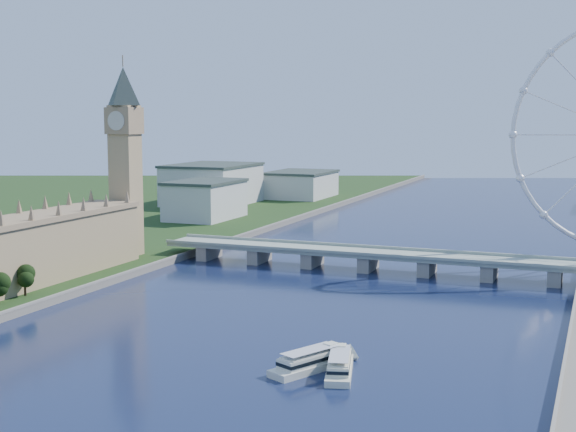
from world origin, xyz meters
The scene contains 5 objects.
big_ben centered at (-128.00, 278.00, 66.57)m, with size 20.02×20.02×110.00m.
westminster_bridge centered at (0.00, 300.00, 6.63)m, with size 220.00×22.00×9.50m.
city_skyline centered at (39.22, 560.08, 16.96)m, with size 505.00×280.00×32.00m.
tour_boat_near centered at (37.07, 138.75, 0.00)m, with size 7.83×30.58×6.76m, color beige, non-canonical shape.
tour_boat_far centered at (27.77, 138.45, 0.00)m, with size 8.18×31.91×7.07m, color silver, non-canonical shape.
Camera 1 is at (109.21, -85.67, 77.87)m, focal length 50.00 mm.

